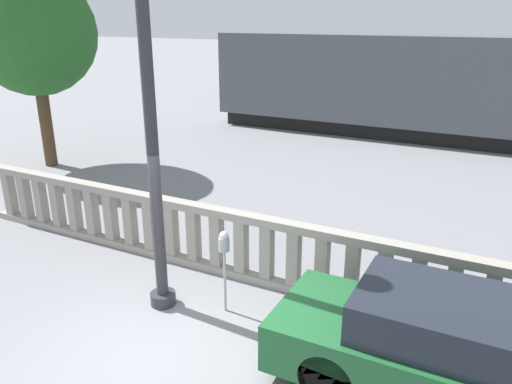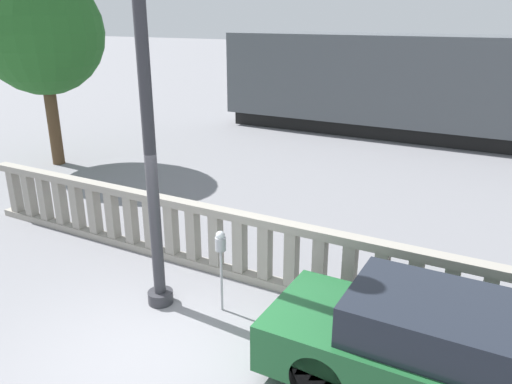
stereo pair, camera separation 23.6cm
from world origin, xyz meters
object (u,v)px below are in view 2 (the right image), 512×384
at_px(parking_meter, 221,248).
at_px(parked_car, 453,359).
at_px(tree_left, 41,33).
at_px(lamppost, 148,122).

distance_m(parking_meter, parked_car, 3.52).
relative_size(parked_car, tree_left, 0.80).
distance_m(parking_meter, tree_left, 10.42).
bearing_deg(parking_meter, lamppost, -163.37).
bearing_deg(parking_meter, tree_left, 153.15).
bearing_deg(lamppost, parking_meter, 16.63).
bearing_deg(tree_left, parked_car, -21.76).
bearing_deg(parking_meter, parked_car, -6.98).
distance_m(parked_car, tree_left, 13.75).
bearing_deg(parked_car, lamppost, -176.57).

